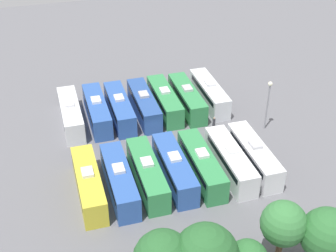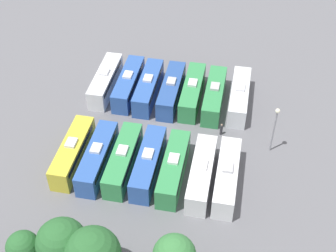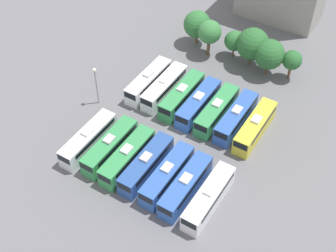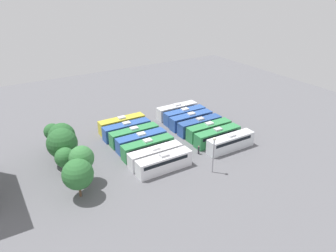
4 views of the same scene
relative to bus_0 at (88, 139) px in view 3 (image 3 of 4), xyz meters
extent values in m
plane|color=slate|center=(9.74, 7.66, -1.65)|extent=(116.16, 116.16, 0.00)
cube|color=silver|center=(0.00, -0.03, -0.14)|extent=(2.42, 10.41, 3.00)
cube|color=black|center=(0.00, 0.23, 0.68)|extent=(2.46, 8.85, 0.66)
cube|color=black|center=(0.00, -5.23, 0.68)|extent=(2.13, 0.08, 1.05)
cube|color=silver|center=(0.00, -0.03, 1.53)|extent=(1.20, 1.60, 0.35)
cube|color=#338C4C|center=(3.49, 0.46, -0.14)|extent=(2.42, 10.41, 3.00)
cube|color=black|center=(3.49, 0.72, 0.68)|extent=(2.46, 8.85, 0.66)
cube|color=black|center=(3.49, -4.73, 0.68)|extent=(2.13, 0.08, 1.05)
cube|color=#B2B2B7|center=(3.49, 0.46, 1.53)|extent=(1.20, 1.60, 0.35)
cube|color=#338C4C|center=(6.65, 0.21, -0.14)|extent=(2.42, 10.41, 3.00)
cube|color=black|center=(6.65, 0.47, 0.68)|extent=(2.46, 8.85, 0.66)
cube|color=black|center=(6.65, -4.98, 0.68)|extent=(2.13, 0.08, 1.05)
cube|color=silver|center=(6.65, 0.21, 1.53)|extent=(1.20, 1.60, 0.35)
cube|color=#284C93|center=(9.64, 0.44, -0.14)|extent=(2.42, 10.41, 3.00)
cube|color=black|center=(9.64, 0.70, 0.68)|extent=(2.46, 8.85, 0.66)
cube|color=black|center=(9.64, -4.76, 0.68)|extent=(2.13, 0.08, 1.05)
cube|color=#B2B2B7|center=(9.64, 0.44, 1.53)|extent=(1.20, 1.60, 0.35)
cube|color=#2D56A8|center=(13.01, 0.40, -0.14)|extent=(2.42, 10.41, 3.00)
cube|color=black|center=(13.01, 0.66, 0.68)|extent=(2.46, 8.85, 0.66)
cube|color=black|center=(13.01, -4.79, 0.68)|extent=(2.13, 0.08, 1.05)
cube|color=silver|center=(13.01, 0.40, 1.53)|extent=(1.20, 1.60, 0.35)
cube|color=#2D56A8|center=(16.02, 0.13, -0.14)|extent=(2.42, 10.41, 3.00)
cube|color=black|center=(16.02, 0.39, 0.68)|extent=(2.46, 8.85, 0.66)
cube|color=black|center=(16.02, -5.06, 0.68)|extent=(2.13, 0.08, 1.05)
cube|color=white|center=(16.02, 0.13, 1.53)|extent=(1.20, 1.60, 0.35)
cube|color=silver|center=(19.47, 0.06, -0.14)|extent=(2.42, 10.41, 3.00)
cube|color=black|center=(19.47, 0.32, 0.68)|extent=(2.46, 8.85, 0.66)
cube|color=black|center=(19.47, -5.14, 0.68)|extent=(2.13, 0.08, 1.05)
cube|color=silver|center=(19.47, 0.06, 1.53)|extent=(1.20, 1.60, 0.35)
cube|color=white|center=(0.25, 15.20, -0.14)|extent=(2.42, 10.41, 3.00)
cube|color=black|center=(0.25, 15.46, 0.68)|extent=(2.46, 8.85, 0.66)
cube|color=black|center=(0.25, 10.01, 0.68)|extent=(2.13, 0.08, 1.05)
cube|color=#B2B2B7|center=(0.25, 15.20, 1.53)|extent=(1.20, 1.60, 0.35)
cube|color=white|center=(3.22, 15.31, -0.14)|extent=(2.42, 10.41, 3.00)
cube|color=black|center=(3.22, 15.57, 0.68)|extent=(2.46, 8.85, 0.66)
cube|color=black|center=(3.22, 10.11, 0.68)|extent=(2.13, 0.08, 1.05)
cube|color=white|center=(3.22, 15.31, 1.53)|extent=(1.20, 1.60, 0.35)
cube|color=#338C4C|center=(6.61, 15.08, -0.14)|extent=(2.42, 10.41, 3.00)
cube|color=black|center=(6.61, 15.34, 0.68)|extent=(2.46, 8.85, 0.66)
cube|color=black|center=(6.61, 9.89, 0.68)|extent=(2.13, 0.08, 1.05)
cube|color=white|center=(6.61, 15.08, 1.53)|extent=(1.20, 1.60, 0.35)
cube|color=#2D56A8|center=(9.73, 14.85, -0.14)|extent=(2.42, 10.41, 3.00)
cube|color=black|center=(9.73, 15.11, 0.68)|extent=(2.46, 8.85, 0.66)
cube|color=black|center=(9.73, 9.65, 0.68)|extent=(2.13, 0.08, 1.05)
cube|color=white|center=(9.73, 14.85, 1.53)|extent=(1.20, 1.60, 0.35)
cube|color=#338C4C|center=(12.85, 14.90, -0.14)|extent=(2.42, 10.41, 3.00)
cube|color=black|center=(12.85, 15.16, 0.68)|extent=(2.46, 8.85, 0.66)
cube|color=black|center=(12.85, 9.71, 0.68)|extent=(2.13, 0.08, 1.05)
cube|color=silver|center=(12.85, 14.90, 1.53)|extent=(1.20, 1.60, 0.35)
cube|color=#2D56A8|center=(16.00, 15.14, -0.14)|extent=(2.42, 10.41, 3.00)
cube|color=black|center=(16.00, 15.40, 0.68)|extent=(2.46, 8.85, 0.66)
cube|color=black|center=(16.00, 9.94, 0.68)|extent=(2.13, 0.08, 1.05)
cube|color=silver|center=(16.00, 15.14, 1.53)|extent=(1.20, 1.60, 0.35)
cube|color=gold|center=(19.26, 14.81, -0.14)|extent=(2.42, 10.41, 3.00)
cube|color=black|center=(19.26, 15.07, 0.68)|extent=(2.46, 8.85, 0.66)
cube|color=black|center=(19.26, 9.61, 0.68)|extent=(2.13, 0.08, 1.05)
cube|color=silver|center=(19.26, 14.81, 1.53)|extent=(1.20, 1.60, 0.35)
cylinder|color=#333338|center=(1.78, 6.48, -0.87)|extent=(0.36, 0.36, 1.55)
sphere|color=tan|center=(1.78, 6.48, 0.02)|extent=(0.24, 0.24, 0.24)
cylinder|color=gray|center=(-4.69, 8.22, 1.57)|extent=(0.20, 0.20, 6.43)
sphere|color=#EAE5C6|center=(-4.69, 8.22, 4.96)|extent=(0.60, 0.60, 0.60)
cylinder|color=brown|center=(0.68, 30.35, -0.45)|extent=(0.39, 0.39, 2.39)
sphere|color=#2D6B33|center=(0.68, 30.35, 2.45)|extent=(4.89, 4.89, 4.89)
cylinder|color=brown|center=(4.06, 28.60, 0.00)|extent=(0.58, 0.58, 3.28)
sphere|color=#387A3D|center=(4.06, 28.60, 3.08)|extent=(4.13, 4.13, 4.13)
cylinder|color=brown|center=(8.11, 30.34, -0.60)|extent=(0.32, 0.32, 2.10)
sphere|color=#2D6B33|center=(8.11, 30.34, 1.69)|extent=(3.54, 3.54, 3.54)
cylinder|color=brown|center=(11.65, 29.77, -0.44)|extent=(0.38, 0.38, 2.42)
sphere|color=#28602D|center=(11.65, 29.77, 2.70)|extent=(5.52, 5.52, 5.52)
cylinder|color=brown|center=(15.03, 28.94, -0.48)|extent=(0.44, 0.44, 2.32)
sphere|color=#28602D|center=(15.03, 28.94, 2.45)|extent=(5.06, 5.06, 5.06)
cylinder|color=brown|center=(18.70, 29.88, -0.33)|extent=(0.45, 0.45, 2.64)
sphere|color=#28602D|center=(18.70, 29.88, 2.13)|extent=(3.25, 3.25, 3.25)
camera|label=1|loc=(21.91, 53.76, 32.41)|focal=50.00mm
camera|label=2|loc=(0.11, 52.05, 41.18)|focal=50.00mm
camera|label=3|loc=(33.57, -32.60, 49.02)|focal=50.00mm
camera|label=4|loc=(-42.59, 40.59, 30.34)|focal=35.00mm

